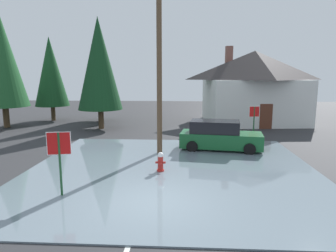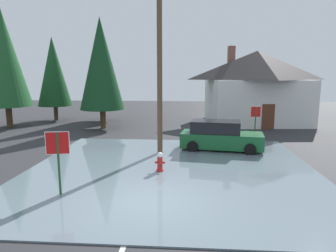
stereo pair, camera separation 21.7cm
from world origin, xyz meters
TOP-DOWN VIEW (x-y plane):
  - ground_plane at (0.00, 0.00)m, footprint 80.00×80.00m
  - flood_puddle at (0.46, 3.55)m, footprint 12.93×12.41m
  - lane_stop_bar at (0.73, -1.66)m, footprint 3.09×0.46m
  - stop_sign_near at (-3.32, 0.37)m, footprint 0.80×0.19m
  - fire_hydrant at (-0.04, 3.28)m, footprint 0.45×0.39m
  - utility_pole at (-0.35, 6.43)m, footprint 1.60×0.28m
  - stop_sign_far at (5.51, 10.14)m, footprint 0.68×0.15m
  - house at (7.11, 17.90)m, footprint 9.40×8.10m
  - parked_car at (2.99, 7.49)m, footprint 4.76×2.47m
  - pine_tree_tall_left at (-11.43, 18.02)m, footprint 3.09×3.09m
  - pine_tree_mid_left at (-13.63, 14.11)m, footprint 3.83×3.83m
  - pine_tree_short_left at (-6.82, 17.98)m, footprint 3.51×3.51m
  - pine_tree_far_center at (-5.69, 13.95)m, footprint 3.47×3.47m

SIDE VIEW (x-z plane):
  - ground_plane at x=0.00m, z-range -0.10..0.00m
  - lane_stop_bar at x=0.73m, z-range 0.00..0.01m
  - flood_puddle at x=0.46m, z-range 0.00..0.05m
  - fire_hydrant at x=-0.04m, z-range -0.01..0.89m
  - parked_car at x=2.99m, z-range -0.04..1.64m
  - stop_sign_far at x=5.51m, z-range 0.47..2.73m
  - stop_sign_near at x=-3.32m, z-range 0.51..2.84m
  - house at x=7.11m, z-range -0.13..6.72m
  - pine_tree_tall_left at x=-11.43m, z-range 0.68..8.40m
  - utility_pole at x=-0.35m, z-range 0.18..9.30m
  - pine_tree_far_center at x=-5.69m, z-range 0.77..9.44m
  - pine_tree_short_left at x=-6.82m, z-range 0.78..9.55m
  - pine_tree_mid_left at x=-13.63m, z-range 0.84..10.41m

